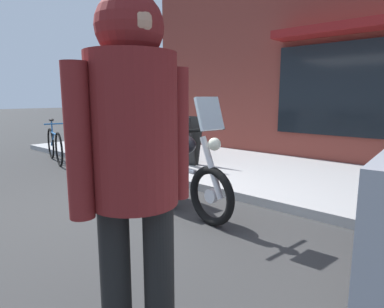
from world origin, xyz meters
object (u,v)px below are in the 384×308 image
Objects in this scene: touring_motorcycle at (166,159)px; second_bicycle_by_cafe at (55,145)px; sandwich_board_sign at (186,140)px; parked_bicycle at (106,157)px; pedestrian_walking at (134,157)px.

touring_motorcycle is 1.30× the size of second_bicycle_by_cafe.
sandwich_board_sign is 0.55× the size of second_bicycle_by_cafe.
touring_motorcycle reaches higher than parked_bicycle.
parked_bicycle is 0.96× the size of pedestrian_walking.
second_bicycle_by_cafe is at bearing 174.63° from touring_motorcycle.
sandwich_board_sign is at bearing 65.18° from parked_bicycle.
parked_bicycle is 1.91× the size of sandwich_board_sign.
pedestrian_walking is 4.92m from sandwich_board_sign.
pedestrian_walking is at bearing -22.20° from second_bicycle_by_cafe.
pedestrian_walking reaches higher than touring_motorcycle.
pedestrian_walking reaches higher than parked_bicycle.
pedestrian_walking is 6.32m from second_bicycle_by_cafe.
parked_bicycle is at bearing -114.82° from sandwich_board_sign.
pedestrian_walking reaches higher than second_bicycle_by_cafe.
pedestrian_walking is at bearing -49.68° from sandwich_board_sign.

